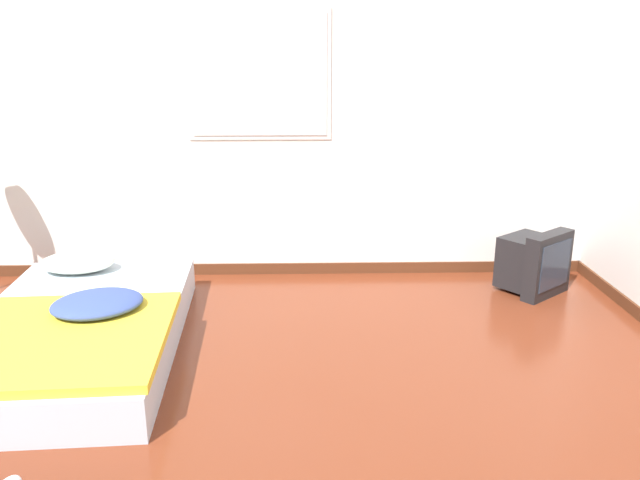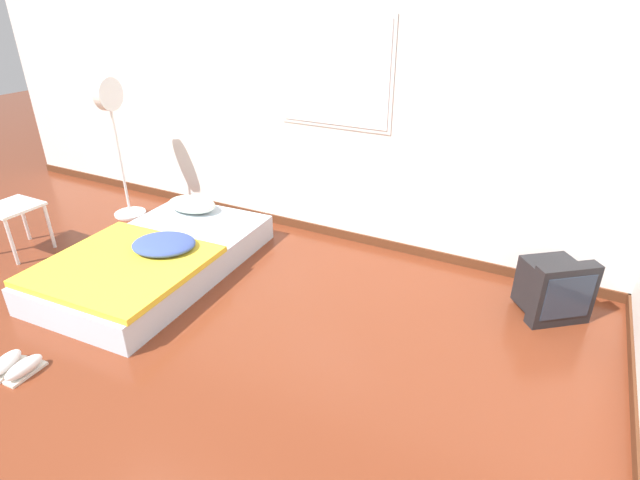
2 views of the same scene
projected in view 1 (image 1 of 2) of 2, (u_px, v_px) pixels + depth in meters
wall_back at (225, 116)px, 4.82m from camera, size 8.23×0.08×2.60m
mattress_bed at (77, 329)px, 3.79m from camera, size 1.31×2.09×0.38m
crt_tv at (534, 263)px, 4.73m from camera, size 0.58×0.57×0.49m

